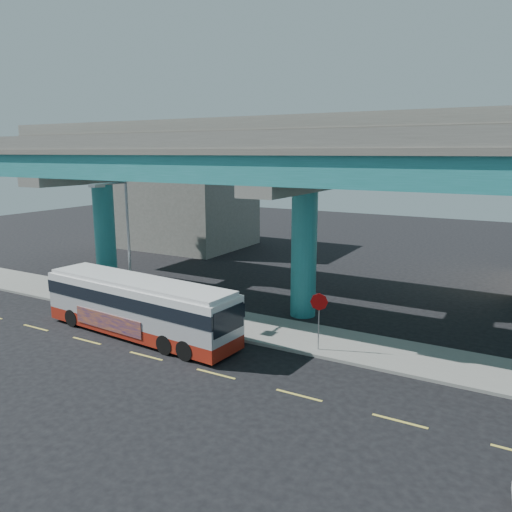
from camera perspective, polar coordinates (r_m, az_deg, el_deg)
The scene contains 9 objects.
ground at distance 22.77m, azimuth -4.19°, elevation -13.02°, with size 120.00×120.00×0.00m, color black.
sidewalk at distance 27.14m, azimuth 2.30°, elevation -8.65°, with size 70.00×4.00×0.15m, color gray.
lane_markings at distance 22.55m, azimuth -4.63°, elevation -13.28°, with size 58.00×0.12×0.01m.
viaduct at distance 28.69m, azimuth 5.80°, elevation 10.92°, with size 52.00×12.40×11.70m.
building_concrete at distance 52.10m, azimuth -8.08°, elevation 6.11°, with size 12.00×10.00×9.00m, color gray.
transit_bus at distance 27.04m, azimuth -13.24°, elevation -5.46°, with size 12.07×3.50×3.06m.
parked_car at distance 36.54m, azimuth -19.83°, elevation -2.64°, with size 4.60×2.78×1.46m, color #2A2A2F.
street_lamp at distance 29.30m, azimuth -15.19°, elevation 3.02°, with size 0.50×2.57×7.93m.
stop_sign at distance 24.14m, azimuth 7.21°, elevation -6.00°, with size 0.81×0.30×2.83m.
Camera 1 is at (11.53, -17.17, 9.54)m, focal length 35.00 mm.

